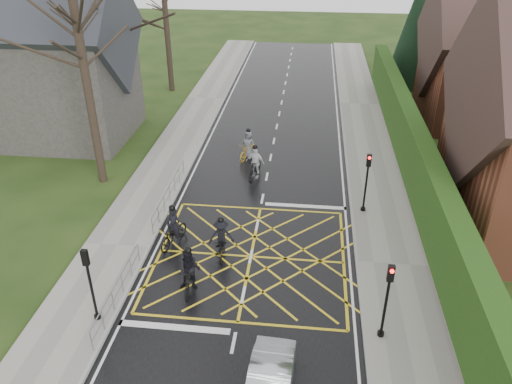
% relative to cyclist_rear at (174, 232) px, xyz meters
% --- Properties ---
extents(ground, '(120.00, 120.00, 0.00)m').
position_rel_cyclist_rear_xyz_m(ground, '(3.53, -0.58, -0.64)').
color(ground, black).
rests_on(ground, ground).
extents(road, '(9.00, 80.00, 0.01)m').
position_rel_cyclist_rear_xyz_m(road, '(3.53, -0.58, -0.64)').
color(road, black).
rests_on(road, ground).
extents(sidewalk_right, '(3.00, 80.00, 0.15)m').
position_rel_cyclist_rear_xyz_m(sidewalk_right, '(9.53, -0.58, -0.57)').
color(sidewalk_right, gray).
rests_on(sidewalk_right, ground).
extents(sidewalk_left, '(3.00, 80.00, 0.15)m').
position_rel_cyclist_rear_xyz_m(sidewalk_left, '(-2.47, -0.58, -0.57)').
color(sidewalk_left, gray).
rests_on(sidewalk_left, ground).
extents(stone_wall, '(0.50, 38.00, 0.70)m').
position_rel_cyclist_rear_xyz_m(stone_wall, '(11.28, 5.42, -0.29)').
color(stone_wall, slate).
rests_on(stone_wall, ground).
extents(hedge, '(0.90, 38.00, 2.80)m').
position_rel_cyclist_rear_xyz_m(hedge, '(11.28, 5.42, 1.46)').
color(hedge, '#15330E').
rests_on(hedge, stone_wall).
extents(house_far, '(9.80, 8.80, 10.30)m').
position_rel_cyclist_rear_xyz_m(house_far, '(18.29, 17.42, 3.72)').
color(house_far, brown).
rests_on(house_far, ground).
extents(conifer, '(4.60, 4.60, 10.00)m').
position_rel_cyclist_rear_xyz_m(conifer, '(14.28, 25.42, 4.35)').
color(conifer, black).
rests_on(conifer, ground).
extents(church, '(8.80, 7.80, 11.00)m').
position_rel_cyclist_rear_xyz_m(church, '(-10.00, 11.42, 4.28)').
color(church, '#2D2B28').
rests_on(church, ground).
extents(tree_near, '(9.24, 9.24, 11.44)m').
position_rel_cyclist_rear_xyz_m(tree_near, '(-5.47, 5.42, 7.27)').
color(tree_near, black).
rests_on(tree_near, ground).
extents(railing_south, '(0.05, 5.04, 1.03)m').
position_rel_cyclist_rear_xyz_m(railing_south, '(-1.12, -4.08, 0.14)').
color(railing_south, slate).
rests_on(railing_south, ground).
extents(railing_north, '(0.05, 6.04, 1.03)m').
position_rel_cyclist_rear_xyz_m(railing_north, '(-1.12, 3.42, 0.14)').
color(railing_north, slate).
rests_on(railing_north, ground).
extents(traffic_light_ne, '(0.24, 0.31, 3.21)m').
position_rel_cyclist_rear_xyz_m(traffic_light_ne, '(8.63, 3.61, 1.02)').
color(traffic_light_ne, black).
rests_on(traffic_light_ne, ground).
extents(traffic_light_se, '(0.24, 0.31, 3.21)m').
position_rel_cyclist_rear_xyz_m(traffic_light_se, '(8.63, -4.79, 1.02)').
color(traffic_light_se, black).
rests_on(traffic_light_se, ground).
extents(traffic_light_sw, '(0.24, 0.31, 3.21)m').
position_rel_cyclist_rear_xyz_m(traffic_light_sw, '(-1.57, -5.08, 1.02)').
color(traffic_light_sw, black).
rests_on(traffic_light_sw, ground).
extents(cyclist_rear, '(1.31, 2.16, 1.98)m').
position_rel_cyclist_rear_xyz_m(cyclist_rear, '(0.00, 0.00, 0.00)').
color(cyclist_rear, black).
rests_on(cyclist_rear, ground).
extents(cyclist_back, '(0.92, 2.02, 2.00)m').
position_rel_cyclist_rear_xyz_m(cyclist_back, '(1.41, -2.95, 0.11)').
color(cyclist_back, black).
rests_on(cyclist_back, ground).
extents(cyclist_mid, '(1.20, 2.01, 1.86)m').
position_rel_cyclist_rear_xyz_m(cyclist_mid, '(2.24, -0.52, 0.04)').
color(cyclist_mid, black).
rests_on(cyclist_mid, ground).
extents(cyclist_front, '(1.14, 2.05, 1.98)m').
position_rel_cyclist_rear_xyz_m(cyclist_front, '(2.87, 6.75, 0.09)').
color(cyclist_front, black).
rests_on(cyclist_front, ground).
extents(cyclist_lead, '(1.33, 2.06, 1.89)m').
position_rel_cyclist_rear_xyz_m(cyclist_lead, '(2.19, 9.22, 0.01)').
color(cyclist_lead, '#BA8A16').
rests_on(cyclist_lead, ground).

